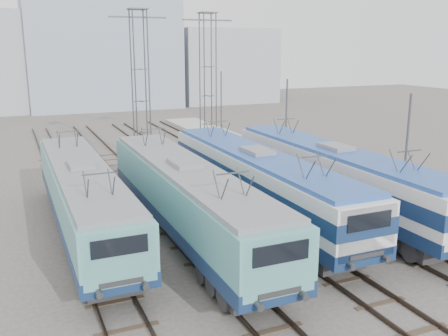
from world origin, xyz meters
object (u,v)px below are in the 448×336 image
(locomotive_far_right, at_px, (336,174))
(mast_front, at_px, (405,163))
(locomotive_center_right, at_px, (258,179))
(mast_rear, at_px, (221,109))
(mast_mid, at_px, (286,128))
(locomotive_far_left, at_px, (84,195))
(catenary_tower_east, at_px, (208,77))
(catenary_tower_west, at_px, (140,80))
(locomotive_center_left, at_px, (187,196))
(safety_cone, at_px, (439,233))

(locomotive_far_right, relative_size, mast_front, 2.62)
(locomotive_center_right, relative_size, mast_rear, 2.62)
(mast_front, height_order, mast_mid, same)
(locomotive_far_left, xyz_separation_m, mast_mid, (15.35, 6.93, 1.31))
(mast_mid, height_order, mast_rear, same)
(locomotive_center_right, height_order, locomotive_far_right, locomotive_center_right)
(locomotive_far_right, bearing_deg, catenary_tower_east, 90.76)
(locomotive_center_right, distance_m, locomotive_far_right, 4.56)
(locomotive_center_right, xyz_separation_m, mast_front, (6.35, -3.93, 1.16))
(locomotive_far_left, relative_size, catenary_tower_west, 1.46)
(locomotive_far_left, height_order, mast_mid, mast_mid)
(mast_mid, bearing_deg, locomotive_center_right, -128.21)
(mast_rear, bearing_deg, mast_mid, -90.00)
(locomotive_center_right, relative_size, locomotive_far_right, 1.00)
(locomotive_center_left, distance_m, mast_rear, 24.00)
(catenary_tower_east, height_order, mast_front, catenary_tower_east)
(locomotive_far_left, xyz_separation_m, locomotive_far_right, (13.50, -1.87, 0.15))
(locomotive_center_right, distance_m, mast_mid, 10.33)
(catenary_tower_west, distance_m, mast_rear, 9.99)
(locomotive_center_right, xyz_separation_m, mast_mid, (6.35, 8.07, 1.16))
(locomotive_far_left, distance_m, locomotive_center_right, 9.07)
(locomotive_far_right, height_order, catenary_tower_east, catenary_tower_east)
(locomotive_far_right, bearing_deg, safety_cone, -72.17)
(locomotive_far_right, xyz_separation_m, mast_front, (1.85, -3.20, 1.16))
(locomotive_center_left, height_order, mast_front, mast_front)
(locomotive_far_right, height_order, mast_front, mast_front)
(catenary_tower_west, bearing_deg, locomotive_center_right, -82.03)
(locomotive_center_left, height_order, locomotive_far_right, locomotive_center_left)
(locomotive_far_right, height_order, mast_rear, mast_rear)
(catenary_tower_east, height_order, safety_cone, catenary_tower_east)
(catenary_tower_east, bearing_deg, locomotive_center_right, -103.24)
(catenary_tower_west, distance_m, mast_front, 22.00)
(mast_rear, bearing_deg, safety_cone, -89.99)
(mast_front, bearing_deg, locomotive_far_right, 120.03)
(locomotive_center_right, xyz_separation_m, catenary_tower_west, (-2.25, 16.07, 4.30))
(catenary_tower_east, height_order, mast_rear, catenary_tower_east)
(catenary_tower_east, distance_m, safety_cone, 25.39)
(locomotive_far_left, relative_size, mast_mid, 2.51)
(locomotive_far_left, height_order, mast_front, mast_front)
(catenary_tower_east, relative_size, safety_cone, 22.48)
(locomotive_far_left, height_order, locomotive_center_left, locomotive_center_left)
(mast_front, relative_size, mast_rear, 1.00)
(mast_front, relative_size, mast_mid, 1.00)
(catenary_tower_east, xyz_separation_m, mast_front, (2.10, -22.00, -3.14))
(mast_mid, bearing_deg, locomotive_center_left, -139.17)
(locomotive_far_left, height_order, catenary_tower_west, catenary_tower_west)
(locomotive_center_left, bearing_deg, safety_cone, -25.55)
(locomotive_far_left, xyz_separation_m, catenary_tower_east, (13.25, 16.93, 4.45))
(mast_front, distance_m, mast_rear, 24.00)
(locomotive_center_left, xyz_separation_m, catenary_tower_east, (8.75, 19.38, 4.35))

